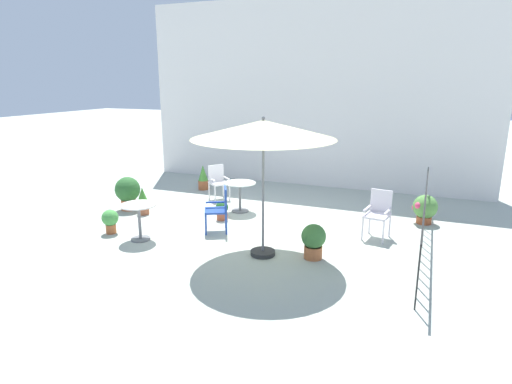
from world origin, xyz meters
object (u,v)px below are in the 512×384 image
object	(u,v)px
cafe_table_0	(240,191)
potted_plant_5	(128,191)
potted_plant_1	(425,208)
potted_plant_2	(110,220)
potted_plant_6	(222,210)
potted_plant_4	(203,178)
patio_chair_0	(218,180)
potted_plant_3	(143,200)
cafe_table_1	(139,215)
patio_umbrella_0	(263,131)
patio_chair_1	(379,211)
patio_chair_2	(220,207)
potted_plant_0	(313,240)

from	to	relation	value
cafe_table_0	potted_plant_5	distance (m)	2.70
potted_plant_1	potted_plant_2	bearing A→B (deg)	-152.43
potted_plant_6	potted_plant_4	bearing A→B (deg)	127.32
patio_chair_0	potted_plant_3	bearing A→B (deg)	-118.38
cafe_table_1	patio_chair_0	distance (m)	3.25
potted_plant_6	cafe_table_0	bearing A→B (deg)	81.13
potted_plant_5	potted_plant_6	distance (m)	2.45
patio_umbrella_0	patio_chair_0	world-z (taller)	patio_umbrella_0
patio_chair_1	patio_chair_2	bearing A→B (deg)	-163.81
patio_umbrella_0	potted_plant_2	xyz separation A→B (m)	(-3.28, -0.12, -1.93)
patio_chair_2	potted_plant_4	distance (m)	3.60
patio_chair_1	potted_plant_2	size ratio (longest dim) A/B	1.89
patio_chair_2	potted_plant_3	distance (m)	2.23
patio_umbrella_0	potted_plant_1	distance (m)	4.36
potted_plant_2	potted_plant_5	bearing A→B (deg)	115.97
cafe_table_0	potted_plant_4	bearing A→B (deg)	140.11
patio_chair_0	potted_plant_3	distance (m)	2.12
cafe_table_1	potted_plant_3	xyz separation A→B (m)	(-0.96, 1.40, -0.17)
patio_chair_1	potted_plant_6	world-z (taller)	patio_chair_1
patio_chair_0	potted_plant_1	size ratio (longest dim) A/B	1.39
potted_plant_0	potted_plant_1	world-z (taller)	potted_plant_1
potted_plant_0	potted_plant_2	distance (m)	4.16
cafe_table_1	potted_plant_1	bearing A→B (deg)	31.70
potted_plant_0	potted_plant_4	xyz separation A→B (m)	(-4.17, 3.59, -0.00)
potted_plant_0	cafe_table_1	bearing A→B (deg)	-173.29
cafe_table_1	potted_plant_4	xyz separation A→B (m)	(-0.81, 3.99, -0.16)
potted_plant_1	potted_plant_3	bearing A→B (deg)	-163.84
patio_umbrella_0	potted_plant_1	bearing A→B (deg)	48.47
patio_chair_0	potted_plant_6	world-z (taller)	patio_chair_0
patio_chair_1	potted_plant_2	bearing A→B (deg)	-160.15
potted_plant_0	potted_plant_1	size ratio (longest dim) A/B	0.98
patio_chair_0	potted_plant_2	distance (m)	3.29
patio_umbrella_0	potted_plant_0	xyz separation A→B (m)	(0.87, 0.19, -1.88)
potted_plant_0	potted_plant_5	bearing A→B (deg)	166.47
cafe_table_0	potted_plant_5	size ratio (longest dim) A/B	0.93
patio_chair_2	potted_plant_0	xyz separation A→B (m)	(2.13, -0.62, -0.19)
potted_plant_4	potted_plant_1	bearing A→B (deg)	-8.01
potted_plant_3	potted_plant_1	bearing A→B (deg)	16.16
potted_plant_4	cafe_table_1	bearing A→B (deg)	-78.58
potted_plant_6	patio_chair_1	bearing A→B (deg)	3.14
potted_plant_4	potted_plant_6	size ratio (longest dim) A/B	1.63
cafe_table_1	potted_plant_6	world-z (taller)	cafe_table_1
patio_umbrella_0	potted_plant_6	size ratio (longest dim) A/B	5.69
patio_chair_0	potted_plant_5	size ratio (longest dim) A/B	1.11
potted_plant_4	patio_chair_2	bearing A→B (deg)	-55.60
potted_plant_6	potted_plant_1	bearing A→B (deg)	18.94
potted_plant_3	potted_plant_4	size ratio (longest dim) A/B	0.92
potted_plant_2	potted_plant_5	xyz separation A→B (m)	(-0.73, 1.49, 0.16)
cafe_table_1	potted_plant_2	xyz separation A→B (m)	(-0.79, 0.08, -0.21)
patio_umbrella_0	cafe_table_1	size ratio (longest dim) A/B	3.40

